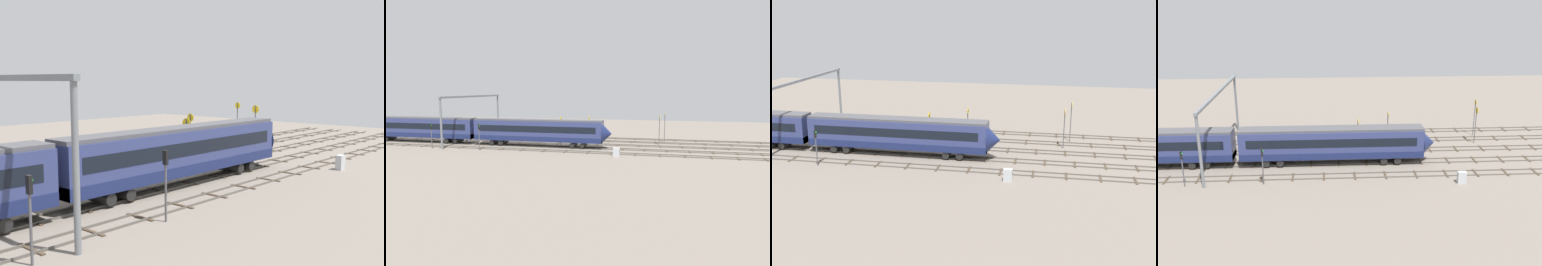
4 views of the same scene
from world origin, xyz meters
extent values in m
plane|color=slate|center=(0.00, 0.00, 0.00)|extent=(111.75, 111.75, 0.00)
cube|color=#59544C|center=(0.00, -9.62, 0.08)|extent=(95.75, 0.07, 0.16)
cube|color=#59544C|center=(0.00, -8.18, 0.08)|extent=(95.75, 0.07, 0.16)
cube|color=#473828|center=(-15.32, -8.90, 0.04)|extent=(0.24, 2.40, 0.08)
cube|color=#473828|center=(-11.49, -8.90, 0.04)|extent=(0.24, 2.40, 0.08)
cube|color=#473828|center=(-7.66, -8.90, 0.04)|extent=(0.24, 2.40, 0.08)
cube|color=#473828|center=(-3.83, -8.90, 0.04)|extent=(0.24, 2.40, 0.08)
cube|color=#473828|center=(0.00, -8.90, 0.04)|extent=(0.24, 2.40, 0.08)
cube|color=#473828|center=(3.83, -8.90, 0.04)|extent=(0.24, 2.40, 0.08)
cube|color=#473828|center=(7.66, -8.90, 0.04)|extent=(0.24, 2.40, 0.08)
cube|color=#473828|center=(11.49, -8.90, 0.04)|extent=(0.24, 2.40, 0.08)
cube|color=#473828|center=(15.32, -8.90, 0.04)|extent=(0.24, 2.40, 0.08)
cube|color=#473828|center=(19.15, -8.90, 0.04)|extent=(0.24, 2.40, 0.08)
cube|color=#473828|center=(22.98, -8.90, 0.04)|extent=(0.24, 2.40, 0.08)
cube|color=#473828|center=(26.81, -8.90, 0.04)|extent=(0.24, 2.40, 0.08)
cube|color=#59544C|center=(0.00, -5.17, 0.08)|extent=(95.75, 0.07, 0.16)
cube|color=#59544C|center=(0.00, -3.73, 0.08)|extent=(95.75, 0.07, 0.16)
cube|color=#473828|center=(-20.26, -4.45, 0.04)|extent=(0.24, 2.40, 0.08)
cube|color=#473828|center=(-16.57, -4.45, 0.04)|extent=(0.24, 2.40, 0.08)
cube|color=#473828|center=(-12.89, -4.45, 0.04)|extent=(0.24, 2.40, 0.08)
cube|color=#473828|center=(-9.21, -4.45, 0.04)|extent=(0.24, 2.40, 0.08)
cube|color=#473828|center=(-5.52, -4.45, 0.04)|extent=(0.24, 2.40, 0.08)
cube|color=#473828|center=(-1.84, -4.45, 0.04)|extent=(0.24, 2.40, 0.08)
cube|color=#473828|center=(1.84, -4.45, 0.04)|extent=(0.24, 2.40, 0.08)
cube|color=#473828|center=(5.52, -4.45, 0.04)|extent=(0.24, 2.40, 0.08)
cube|color=#473828|center=(9.21, -4.45, 0.04)|extent=(0.24, 2.40, 0.08)
cube|color=#473828|center=(12.89, -4.45, 0.04)|extent=(0.24, 2.40, 0.08)
cube|color=#473828|center=(16.57, -4.45, 0.04)|extent=(0.24, 2.40, 0.08)
cube|color=#473828|center=(20.26, -4.45, 0.04)|extent=(0.24, 2.40, 0.08)
cube|color=#473828|center=(23.94, -4.45, 0.04)|extent=(0.24, 2.40, 0.08)
cube|color=#473828|center=(27.62, -4.45, 0.04)|extent=(0.24, 2.40, 0.08)
cube|color=#59544C|center=(0.00, -0.72, 0.08)|extent=(95.75, 0.07, 0.16)
cube|color=#59544C|center=(0.00, 0.72, 0.08)|extent=(95.75, 0.07, 0.16)
cube|color=#473828|center=(-22.98, 0.00, 0.04)|extent=(0.24, 2.40, 0.08)
cube|color=#473828|center=(-19.15, 0.00, 0.04)|extent=(0.24, 2.40, 0.08)
cube|color=#473828|center=(-15.32, 0.00, 0.04)|extent=(0.24, 2.40, 0.08)
cube|color=#473828|center=(-11.49, 0.00, 0.04)|extent=(0.24, 2.40, 0.08)
cube|color=#473828|center=(-7.66, 0.00, 0.04)|extent=(0.24, 2.40, 0.08)
cube|color=#473828|center=(-3.83, 0.00, 0.04)|extent=(0.24, 2.40, 0.08)
cube|color=#473828|center=(0.00, 0.00, 0.04)|extent=(0.24, 2.40, 0.08)
cube|color=#473828|center=(3.83, 0.00, 0.04)|extent=(0.24, 2.40, 0.08)
cube|color=#473828|center=(7.66, 0.00, 0.04)|extent=(0.24, 2.40, 0.08)
cube|color=#473828|center=(11.49, 0.00, 0.04)|extent=(0.24, 2.40, 0.08)
cube|color=#473828|center=(15.32, 0.00, 0.04)|extent=(0.24, 2.40, 0.08)
cube|color=#473828|center=(19.15, 0.00, 0.04)|extent=(0.24, 2.40, 0.08)
cube|color=#473828|center=(22.98, 0.00, 0.04)|extent=(0.24, 2.40, 0.08)
cube|color=#473828|center=(26.81, 0.00, 0.04)|extent=(0.24, 2.40, 0.08)
cube|color=#473828|center=(30.64, 0.00, 0.04)|extent=(0.24, 2.40, 0.08)
cube|color=#59544C|center=(0.00, 3.73, 0.08)|extent=(95.75, 0.07, 0.16)
cube|color=#59544C|center=(0.00, 5.17, 0.08)|extent=(95.75, 0.07, 0.16)
cube|color=#473828|center=(-22.80, 4.45, 0.04)|extent=(0.24, 2.40, 0.08)
cube|color=#473828|center=(-18.24, 4.45, 0.04)|extent=(0.24, 2.40, 0.08)
cube|color=#473828|center=(-13.68, 4.45, 0.04)|extent=(0.24, 2.40, 0.08)
cube|color=#473828|center=(-9.12, 4.45, 0.04)|extent=(0.24, 2.40, 0.08)
cube|color=#473828|center=(-4.56, 4.45, 0.04)|extent=(0.24, 2.40, 0.08)
cube|color=#473828|center=(0.00, 4.45, 0.04)|extent=(0.24, 2.40, 0.08)
cube|color=#473828|center=(4.56, 4.45, 0.04)|extent=(0.24, 2.40, 0.08)
cube|color=#473828|center=(9.12, 4.45, 0.04)|extent=(0.24, 2.40, 0.08)
cube|color=#473828|center=(13.68, 4.45, 0.04)|extent=(0.24, 2.40, 0.08)
cube|color=#473828|center=(18.24, 4.45, 0.04)|extent=(0.24, 2.40, 0.08)
cube|color=#473828|center=(22.80, 4.45, 0.04)|extent=(0.24, 2.40, 0.08)
cube|color=#473828|center=(27.36, 4.45, 0.04)|extent=(0.24, 2.40, 0.08)
cube|color=#59544C|center=(0.00, 8.18, 0.08)|extent=(95.75, 0.07, 0.16)
cube|color=#59544C|center=(0.00, 9.62, 0.08)|extent=(95.75, 0.07, 0.16)
cube|color=#473828|center=(-25.93, 8.90, 0.04)|extent=(0.24, 2.40, 0.08)
cube|color=#473828|center=(-21.94, 8.90, 0.04)|extent=(0.24, 2.40, 0.08)
cube|color=#473828|center=(-17.95, 8.90, 0.04)|extent=(0.24, 2.40, 0.08)
cube|color=#473828|center=(-13.96, 8.90, 0.04)|extent=(0.24, 2.40, 0.08)
cube|color=#473828|center=(-9.97, 8.90, 0.04)|extent=(0.24, 2.40, 0.08)
cube|color=#473828|center=(-5.98, 8.90, 0.04)|extent=(0.24, 2.40, 0.08)
cube|color=#473828|center=(-1.99, 8.90, 0.04)|extent=(0.24, 2.40, 0.08)
cube|color=#473828|center=(1.99, 8.90, 0.04)|extent=(0.24, 2.40, 0.08)
cube|color=#473828|center=(5.98, 8.90, 0.04)|extent=(0.24, 2.40, 0.08)
cube|color=#473828|center=(9.97, 8.90, 0.04)|extent=(0.24, 2.40, 0.08)
cube|color=#473828|center=(13.96, 8.90, 0.04)|extent=(0.24, 2.40, 0.08)
cube|color=#473828|center=(17.95, 8.90, 0.04)|extent=(0.24, 2.40, 0.08)
cube|color=#473828|center=(21.94, 8.90, 0.04)|extent=(0.24, 2.40, 0.08)
cube|color=#473828|center=(25.93, 8.90, 0.04)|extent=(0.24, 2.40, 0.08)
cube|color=#473828|center=(29.92, 8.90, 0.04)|extent=(0.24, 2.40, 0.08)
cube|color=navy|center=(-2.70, -4.45, 2.86)|extent=(24.00, 2.90, 3.60)
cube|color=navy|center=(-2.70, -4.45, 1.51)|extent=(24.00, 2.94, 0.90)
cube|color=#4C4C51|center=(-2.70, -4.45, 4.81)|extent=(24.00, 2.50, 0.30)
cube|color=black|center=(-2.70, -5.91, 3.29)|extent=(22.00, 0.04, 1.10)
cube|color=black|center=(-2.70, -2.99, 3.29)|extent=(22.00, 0.04, 1.10)
cylinder|color=black|center=(-11.28, -4.45, 0.61)|extent=(0.90, 2.70, 0.90)
cylinder|color=black|center=(-9.48, -4.45, 0.61)|extent=(0.90, 2.70, 0.90)
cylinder|color=black|center=(4.08, -4.45, 0.61)|extent=(0.90, 2.70, 0.90)
cylinder|color=black|center=(5.88, -4.45, 0.61)|extent=(0.90, 2.70, 0.90)
cylinder|color=black|center=(-20.72, -4.45, 0.61)|extent=(0.90, 2.70, 0.90)
cylinder|color=black|center=(-18.92, -4.45, 0.61)|extent=(0.90, 2.70, 0.90)
cone|color=navy|center=(10.10, -4.45, 2.68)|extent=(1.60, 3.24, 3.24)
cylinder|color=slate|center=(-17.89, 10.92, 4.39)|extent=(0.36, 0.36, 8.77)
cube|color=slate|center=(-17.89, -0.16, 8.95)|extent=(0.40, 22.77, 0.35)
cylinder|color=#4C4C51|center=(0.92, -1.73, 2.63)|extent=(0.12, 0.12, 5.25)
cylinder|color=yellow|center=(0.96, -1.73, 4.81)|extent=(0.05, 0.98, 0.98)
cube|color=black|center=(0.99, -1.73, 4.81)|extent=(0.02, 0.44, 0.12)
cylinder|color=#4C4C51|center=(5.56, 1.87, 2.64)|extent=(0.12, 0.12, 5.28)
cylinder|color=yellow|center=(5.60, 1.87, 4.89)|extent=(0.05, 0.85, 0.85)
cube|color=black|center=(5.63, 1.87, 4.89)|extent=(0.02, 0.38, 0.12)
cylinder|color=#4C4C51|center=(19.85, 6.07, 2.90)|extent=(0.12, 0.12, 5.81)
cylinder|color=yellow|center=(19.89, 6.07, 5.44)|extent=(0.05, 0.82, 0.82)
cube|color=black|center=(19.92, 6.07, 5.44)|extent=(0.02, 0.37, 0.12)
cylinder|color=#4C4C51|center=(18.88, 2.55, 2.78)|extent=(0.12, 0.12, 5.57)
cylinder|color=yellow|center=(18.92, 2.55, 5.11)|extent=(0.05, 1.01, 1.01)
cube|color=black|center=(18.95, 2.55, 5.11)|extent=(0.02, 0.46, 0.12)
cylinder|color=#4C4C51|center=(-10.99, -10.73, 1.81)|extent=(0.14, 0.14, 3.61)
cube|color=black|center=(-10.99, -10.73, 4.06)|extent=(0.20, 0.32, 0.90)
sphere|color=green|center=(-10.88, -10.73, 4.26)|extent=(0.20, 0.20, 0.20)
sphere|color=#262626|center=(-10.88, -10.73, 3.87)|extent=(0.20, 0.20, 0.20)
cube|color=#B2B7BC|center=(12.65, -11.68, 0.73)|extent=(1.01, 0.61, 1.45)
cube|color=#333333|center=(13.16, -11.68, 0.95)|extent=(0.02, 0.43, 0.24)
camera|label=1|loc=(-31.37, -30.80, 8.83)|focal=43.92mm
camera|label=2|loc=(19.50, -66.30, 10.48)|focal=33.80mm
camera|label=3|loc=(17.28, -61.66, 19.15)|focal=44.25mm
camera|label=4|loc=(-3.52, -59.24, 22.09)|focal=41.24mm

